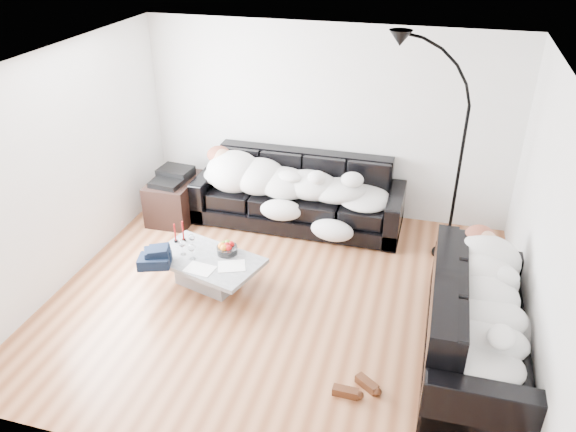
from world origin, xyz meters
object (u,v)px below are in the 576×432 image
(sleeper_right, at_px, (485,302))
(candle_right, at_px, (183,231))
(fruit_bowl, at_px, (227,248))
(sofa_right, at_px, (481,320))
(wine_glass_c, at_px, (192,252))
(wine_glass_a, at_px, (192,241))
(av_cabinet, at_px, (175,198))
(coffee_table, at_px, (208,271))
(shoes, at_px, (356,388))
(candle_left, at_px, (175,233))
(floor_lamp, at_px, (459,168))
(stereo, at_px, (172,175))
(sleeper_back, at_px, (297,180))
(wine_glass_b, at_px, (183,247))
(sofa_back, at_px, (298,192))

(sleeper_right, distance_m, candle_right, 3.43)
(sleeper_right, relative_size, fruit_bowl, 8.01)
(sofa_right, xyz_separation_m, wine_glass_c, (-3.10, 0.35, 0.00))
(wine_glass_a, distance_m, av_cabinet, 1.47)
(av_cabinet, bearing_deg, coffee_table, -53.84)
(av_cabinet, bearing_deg, sofa_right, -25.41)
(sofa_right, xyz_separation_m, shoes, (-1.04, -0.77, -0.41))
(sofa_right, height_order, candle_left, sofa_right)
(coffee_table, distance_m, floor_lamp, 3.14)
(sofa_right, height_order, fruit_bowl, sofa_right)
(stereo, bearing_deg, wine_glass_a, -51.37)
(wine_glass_a, bearing_deg, fruit_bowl, -0.63)
(sofa_right, relative_size, fruit_bowl, 9.35)
(sleeper_back, bearing_deg, sofa_right, -41.48)
(coffee_table, xyz_separation_m, wine_glass_b, (-0.29, 0.00, 0.27))
(sofa_right, relative_size, coffee_table, 1.81)
(wine_glass_c, height_order, shoes, wine_glass_c)
(sleeper_back, distance_m, floor_lamp, 2.09)
(sleeper_back, distance_m, wine_glass_c, 1.88)
(sofa_right, height_order, candle_right, sofa_right)
(stereo, bearing_deg, av_cabinet, 0.00)
(wine_glass_a, xyz_separation_m, floor_lamp, (2.88, 1.22, 0.74))
(sleeper_back, height_order, av_cabinet, sleeper_back)
(sleeper_right, distance_m, shoes, 1.43)
(fruit_bowl, distance_m, stereo, 1.76)
(shoes, distance_m, floor_lamp, 2.90)
(wine_glass_c, relative_size, av_cabinet, 0.23)
(sleeper_back, height_order, shoes, sleeper_back)
(floor_lamp, bearing_deg, stereo, 173.35)
(candle_left, distance_m, shoes, 2.82)
(shoes, bearing_deg, candle_right, 160.53)
(candle_right, relative_size, shoes, 0.67)
(sleeper_back, relative_size, candle_right, 8.94)
(candle_right, relative_size, floor_lamp, 0.11)
(stereo, bearing_deg, wine_glass_b, -56.02)
(coffee_table, distance_m, wine_glass_c, 0.32)
(fruit_bowl, xyz_separation_m, wine_glass_c, (-0.33, -0.22, 0.02))
(candle_right, bearing_deg, wine_glass_b, -66.70)
(coffee_table, distance_m, candle_left, 0.61)
(wine_glass_b, bearing_deg, floor_lamp, 25.30)
(sleeper_right, relative_size, candle_right, 7.18)
(sofa_right, relative_size, candle_right, 8.37)
(coffee_table, relative_size, fruit_bowl, 5.15)
(wine_glass_a, xyz_separation_m, candle_left, (-0.24, 0.06, 0.03))
(sofa_back, relative_size, av_cabinet, 3.35)
(sofa_right, distance_m, candle_right, 3.43)
(fruit_bowl, distance_m, wine_glass_a, 0.43)
(sofa_back, xyz_separation_m, wine_glass_a, (-0.87, -1.53, -0.01))
(sleeper_back, xyz_separation_m, av_cabinet, (-1.69, -0.26, -0.37))
(fruit_bowl, xyz_separation_m, stereo, (-1.25, 1.22, 0.21))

